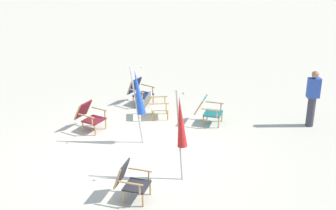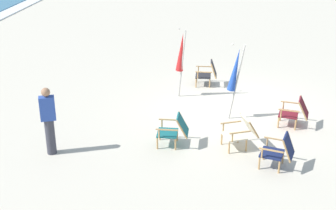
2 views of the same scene
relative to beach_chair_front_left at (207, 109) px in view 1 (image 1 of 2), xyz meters
The scene contains 9 objects.
ground_plane 2.83m from the beach_chair_front_left, 29.87° to the right, with size 80.00×80.00×0.00m, color beige.
beach_chair_front_left is the anchor object (origin of this frame).
beach_chair_front_right 3.33m from the beach_chair_front_left, 64.05° to the right, with size 0.71×0.84×0.79m.
beach_chair_back_right 4.26m from the beach_chair_front_left, ahead, with size 0.61×0.69×0.82m.
beach_chair_far_center 2.50m from the beach_chair_front_left, 107.42° to the right, with size 0.74×0.83×0.81m.
beach_chair_back_left 1.58m from the beach_chair_front_left, 85.87° to the right, with size 0.83×0.93×0.77m.
umbrella_furled_red 3.27m from the beach_chair_front_left, ahead, with size 0.38×0.41×2.12m.
umbrella_furled_blue 2.42m from the beach_chair_front_left, 38.94° to the right, with size 0.23×0.43×2.11m.
person_near_chairs 2.92m from the beach_chair_front_left, 105.06° to the left, with size 0.31×0.39×1.63m.
Camera 1 is at (9.51, 4.24, 5.59)m, focal length 50.00 mm.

